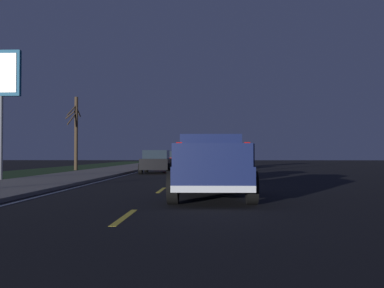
{
  "coord_description": "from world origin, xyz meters",
  "views": [
    {
      "loc": [
        -0.17,
        -1.71,
        1.26
      ],
      "look_at": [
        12.75,
        -1.21,
        1.56
      ],
      "focal_mm": 42.69,
      "sensor_mm": 36.0,
      "label": 1
    }
  ],
  "objects_px": {
    "sedan_silver": "(214,164)",
    "sedan_tan": "(210,160)",
    "bare_tree_far": "(76,132)",
    "sedan_red": "(170,160)",
    "pickup_truck": "(211,166)",
    "gas_price_sign": "(1,83)",
    "sedan_black": "(157,161)"
  },
  "relations": [
    {
      "from": "sedan_silver",
      "to": "sedan_tan",
      "type": "relative_size",
      "value": 1.01
    },
    {
      "from": "sedan_red",
      "to": "sedan_tan",
      "type": "height_order",
      "value": "same"
    },
    {
      "from": "sedan_silver",
      "to": "bare_tree_far",
      "type": "distance_m",
      "value": 17.54
    },
    {
      "from": "gas_price_sign",
      "to": "sedan_red",
      "type": "bearing_deg",
      "value": -18.02
    },
    {
      "from": "sedan_red",
      "to": "gas_price_sign",
      "type": "distance_m",
      "value": 21.0
    },
    {
      "from": "bare_tree_far",
      "to": "gas_price_sign",
      "type": "bearing_deg",
      "value": -177.05
    },
    {
      "from": "sedan_red",
      "to": "gas_price_sign",
      "type": "bearing_deg",
      "value": 161.98
    },
    {
      "from": "sedan_black",
      "to": "gas_price_sign",
      "type": "height_order",
      "value": "gas_price_sign"
    },
    {
      "from": "pickup_truck",
      "to": "sedan_tan",
      "type": "bearing_deg",
      "value": 0.08
    },
    {
      "from": "pickup_truck",
      "to": "sedan_red",
      "type": "height_order",
      "value": "pickup_truck"
    },
    {
      "from": "sedan_black",
      "to": "sedan_tan",
      "type": "bearing_deg",
      "value": -30.04
    },
    {
      "from": "sedan_red",
      "to": "bare_tree_far",
      "type": "xyz_separation_m",
      "value": [
        -4.83,
        7.15,
        2.31
      ]
    },
    {
      "from": "sedan_tan",
      "to": "gas_price_sign",
      "type": "bearing_deg",
      "value": 147.3
    },
    {
      "from": "sedan_black",
      "to": "sedan_tan",
      "type": "relative_size",
      "value": 1.0
    },
    {
      "from": "sedan_black",
      "to": "sedan_red",
      "type": "bearing_deg",
      "value": 0.04
    },
    {
      "from": "sedan_black",
      "to": "gas_price_sign",
      "type": "bearing_deg",
      "value": 145.62
    },
    {
      "from": "sedan_tan",
      "to": "gas_price_sign",
      "type": "height_order",
      "value": "gas_price_sign"
    },
    {
      "from": "pickup_truck",
      "to": "sedan_tan",
      "type": "xyz_separation_m",
      "value": [
        23.12,
        0.03,
        -0.13
      ]
    },
    {
      "from": "bare_tree_far",
      "to": "sedan_red",
      "type": "bearing_deg",
      "value": -55.97
    },
    {
      "from": "sedan_tan",
      "to": "bare_tree_far",
      "type": "height_order",
      "value": "bare_tree_far"
    },
    {
      "from": "sedan_black",
      "to": "sedan_red",
      "type": "xyz_separation_m",
      "value": [
        10.29,
        0.01,
        0.0
      ]
    },
    {
      "from": "pickup_truck",
      "to": "sedan_red",
      "type": "xyz_separation_m",
      "value": [
        27.23,
        3.62,
        -0.13
      ]
    },
    {
      "from": "pickup_truck",
      "to": "sedan_black",
      "type": "distance_m",
      "value": 17.32
    },
    {
      "from": "sedan_black",
      "to": "sedan_red",
      "type": "distance_m",
      "value": 10.29
    },
    {
      "from": "sedan_black",
      "to": "sedan_tan",
      "type": "distance_m",
      "value": 7.14
    },
    {
      "from": "sedan_black",
      "to": "bare_tree_far",
      "type": "distance_m",
      "value": 9.29
    },
    {
      "from": "sedan_silver",
      "to": "sedan_red",
      "type": "height_order",
      "value": "same"
    },
    {
      "from": "sedan_silver",
      "to": "sedan_red",
      "type": "relative_size",
      "value": 1.01
    },
    {
      "from": "sedan_silver",
      "to": "sedan_tan",
      "type": "distance_m",
      "value": 14.25
    },
    {
      "from": "sedan_silver",
      "to": "gas_price_sign",
      "type": "relative_size",
      "value": 0.71
    },
    {
      "from": "sedan_tan",
      "to": "sedan_silver",
      "type": "bearing_deg",
      "value": -179.23
    },
    {
      "from": "sedan_silver",
      "to": "sedan_red",
      "type": "bearing_deg",
      "value": 11.62
    }
  ]
}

